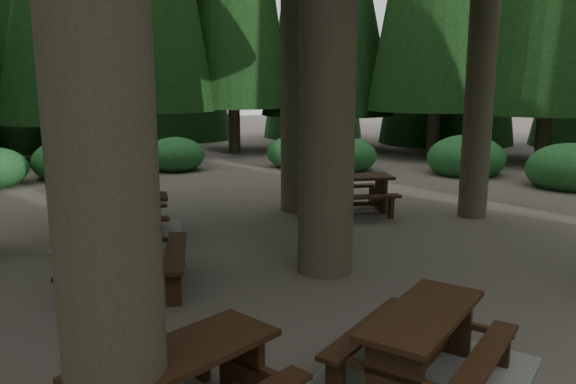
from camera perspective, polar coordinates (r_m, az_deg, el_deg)
name	(u,v)px	position (r m, az deg, el deg)	size (l,w,h in m)	color
ground	(284,283)	(8.31, -0.45, -9.18)	(80.00, 80.00, 0.00)	#554D45
picnic_table_a	(422,359)	(5.80, 13.45, -16.21)	(2.82, 2.68, 0.75)	gray
picnic_table_b	(128,249)	(8.27, -15.99, -5.57)	(2.09, 2.35, 0.86)	black
picnic_table_c	(120,224)	(11.04, -16.72, -3.09)	(2.64, 2.33, 0.78)	gray
picnic_table_d	(348,188)	(12.57, 6.12, 0.38)	(2.28, 2.02, 0.84)	black
picnic_table_e	(179,380)	(4.89, -11.06, -18.25)	(2.13, 1.95, 0.75)	black
shrub_ring	(303,238)	(9.12, 1.55, -4.68)	(23.86, 24.64, 1.49)	#1B4F24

